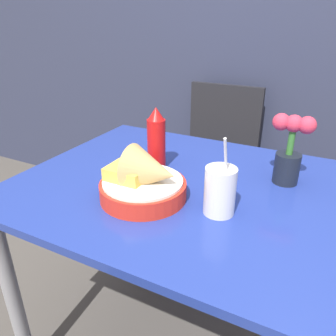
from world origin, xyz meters
TOP-DOWN VIEW (x-y plane):
  - dining_table at (0.00, 0.00)m, footprint 1.01×0.82m
  - chair_far_window at (-0.15, 0.79)m, footprint 0.40×0.40m
  - food_basket at (-0.05, -0.14)m, footprint 0.24×0.24m
  - ketchup_bottle at (-0.13, 0.06)m, footprint 0.06×0.06m
  - drink_cup at (0.16, -0.11)m, footprint 0.08×0.08m
  - flower_vase at (0.28, 0.15)m, footprint 0.12×0.08m

SIDE VIEW (x-z plane):
  - chair_far_window at x=-0.15m, z-range 0.08..0.95m
  - dining_table at x=0.00m, z-range 0.26..0.98m
  - food_basket at x=-0.05m, z-range 0.70..0.86m
  - drink_cup at x=0.16m, z-range 0.68..0.90m
  - ketchup_bottle at x=-0.13m, z-range 0.72..0.93m
  - flower_vase at x=0.28m, z-range 0.73..0.94m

